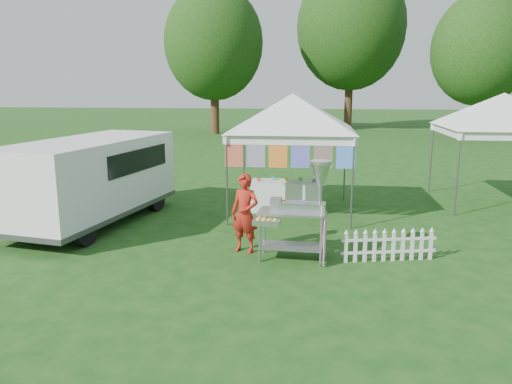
# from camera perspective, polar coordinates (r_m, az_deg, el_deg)

# --- Properties ---
(ground) EXTENTS (120.00, 120.00, 0.00)m
(ground) POSITION_cam_1_polar(r_m,az_deg,el_deg) (9.56, 3.05, -7.45)
(ground) COLOR #154413
(ground) RESTS_ON ground
(canopy_main) EXTENTS (4.24, 4.24, 3.45)m
(canopy_main) POSITION_cam_1_polar(r_m,az_deg,el_deg) (12.50, 4.22, 11.13)
(canopy_main) COLOR #59595E
(canopy_main) RESTS_ON ground
(canopy_right) EXTENTS (4.24, 4.24, 3.45)m
(canopy_right) POSITION_cam_1_polar(r_m,az_deg,el_deg) (14.85, 26.55, 10.08)
(canopy_right) COLOR #59595E
(canopy_right) RESTS_ON ground
(tree_left) EXTENTS (6.40, 6.40, 9.53)m
(tree_left) POSITION_cam_1_polar(r_m,az_deg,el_deg) (33.73, -4.85, 16.59)
(tree_left) COLOR #3C2116
(tree_left) RESTS_ON ground
(tree_mid) EXTENTS (7.60, 7.60, 11.52)m
(tree_mid) POSITION_cam_1_polar(r_m,az_deg,el_deg) (37.28, 10.84, 18.01)
(tree_mid) COLOR #3C2116
(tree_mid) RESTS_ON ground
(tree_right) EXTENTS (5.60, 5.60, 8.42)m
(tree_right) POSITION_cam_1_polar(r_m,az_deg,el_deg) (32.47, 24.32, 14.61)
(tree_right) COLOR #3C2116
(tree_right) RESTS_ON ground
(donut_cart) EXTENTS (1.40, 0.87, 1.87)m
(donut_cart) POSITION_cam_1_polar(r_m,az_deg,el_deg) (9.14, 5.36, -1.21)
(donut_cart) COLOR gray
(donut_cart) RESTS_ON ground
(vendor) EXTENTS (0.65, 0.53, 1.54)m
(vendor) POSITION_cam_1_polar(r_m,az_deg,el_deg) (9.64, -1.28, -2.47)
(vendor) COLOR #A31E14
(vendor) RESTS_ON ground
(cargo_van) EXTENTS (2.74, 5.03, 1.98)m
(cargo_van) POSITION_cam_1_polar(r_m,az_deg,el_deg) (12.30, -17.98, 1.54)
(cargo_van) COLOR silver
(cargo_van) RESTS_ON ground
(picket_fence) EXTENTS (1.76, 0.41, 0.56)m
(picket_fence) POSITION_cam_1_polar(r_m,az_deg,el_deg) (9.57, 14.93, -6.01)
(picket_fence) COLOR silver
(picket_fence) RESTS_ON ground
(display_table) EXTENTS (1.80, 0.70, 0.79)m
(display_table) POSITION_cam_1_polar(r_m,az_deg,el_deg) (12.89, 3.48, -0.46)
(display_table) COLOR white
(display_table) RESTS_ON ground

